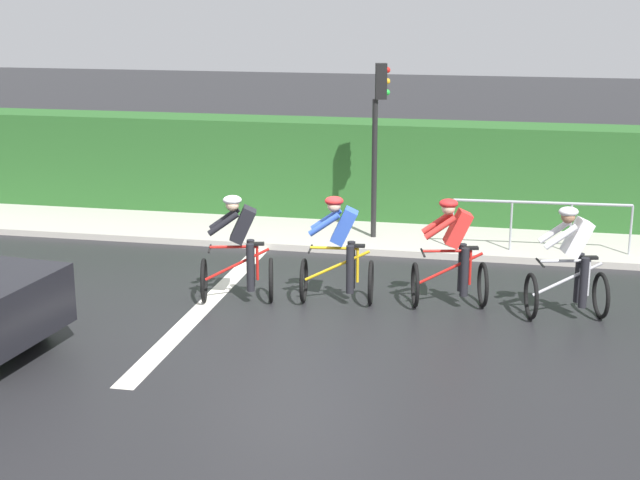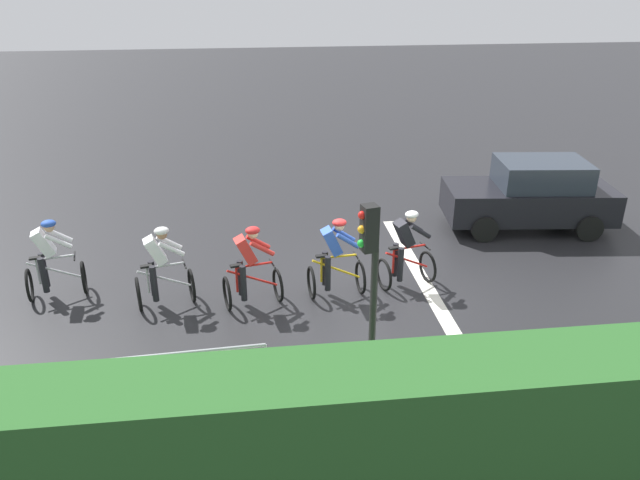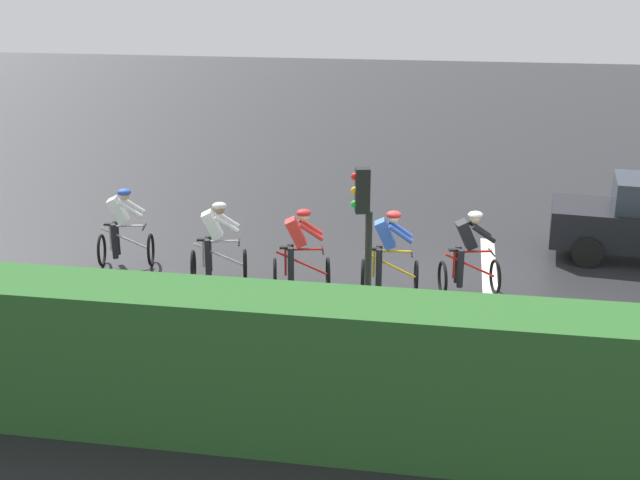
{
  "view_description": "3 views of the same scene",
  "coord_description": "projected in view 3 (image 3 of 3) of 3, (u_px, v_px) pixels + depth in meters",
  "views": [
    {
      "loc": [
        13.18,
        3.19,
        4.62
      ],
      "look_at": [
        0.35,
        0.54,
        1.12
      ],
      "focal_mm": 52.73,
      "sensor_mm": 36.0,
      "label": 1
    },
    {
      "loc": [
        -10.99,
        2.33,
        6.17
      ],
      "look_at": [
        0.73,
        0.91,
        0.83
      ],
      "focal_mm": 34.49,
      "sensor_mm": 36.0,
      "label": 2
    },
    {
      "loc": [
        -14.75,
        -0.49,
        6.03
      ],
      "look_at": [
        -0.18,
        2.04,
        1.01
      ],
      "focal_mm": 45.91,
      "sensor_mm": 36.0,
      "label": 3
    }
  ],
  "objects": [
    {
      "name": "traffic_light_near_crossing",
      "position": [
        364.0,
        244.0,
        11.67
      ],
      "size": [
        0.24,
        0.31,
        3.34
      ],
      "color": "black",
      "rests_on": "ground"
    },
    {
      "name": "cyclist_mid",
      "position": [
        299.0,
        253.0,
        15.57
      ],
      "size": [
        0.9,
        1.2,
        1.66
      ],
      "color": "black",
      "rests_on": "ground"
    },
    {
      "name": "ground_plane",
      "position": [
        426.0,
        293.0,
        15.78
      ],
      "size": [
        80.0,
        80.0,
        0.0
      ],
      "primitive_type": "plane",
      "color": "black"
    },
    {
      "name": "hedge_wall",
      "position": [
        254.0,
        367.0,
        10.67
      ],
      "size": [
        1.1,
        23.45,
        2.06
      ],
      "primitive_type": "cube",
      "color": "#265623",
      "rests_on": "ground"
    },
    {
      "name": "cyclist_second",
      "position": [
        216.0,
        245.0,
        16.02
      ],
      "size": [
        0.91,
        1.21,
        1.66
      ],
      "color": "black",
      "rests_on": "ground"
    },
    {
      "name": "stone_wall_low",
      "position": [
        261.0,
        403.0,
        11.17
      ],
      "size": [
        0.44,
        23.45,
        0.65
      ],
      "primitive_type": "cube",
      "color": "tan",
      "rests_on": "ground"
    },
    {
      "name": "pedestrian_railing_kerbside",
      "position": [
        180.0,
        312.0,
        12.99
      ],
      "size": [
        0.21,
        3.12,
        1.03
      ],
      "color": "#999EA3",
      "rests_on": "ground"
    },
    {
      "name": "cyclist_fourth",
      "position": [
        388.0,
        255.0,
        15.47
      ],
      "size": [
        0.78,
        1.14,
        1.66
      ],
      "color": "black",
      "rests_on": "ground"
    },
    {
      "name": "road_marking_stop_line",
      "position": [
        491.0,
        297.0,
        15.58
      ],
      "size": [
        7.0,
        0.3,
        0.01
      ],
      "primitive_type": "cube",
      "color": "silver",
      "rests_on": "ground"
    },
    {
      "name": "sidewalk_kerb",
      "position": [
        275.0,
        388.0,
        12.1
      ],
      "size": [
        2.8,
        23.45,
        0.12
      ],
      "primitive_type": "cube",
      "color": "#ADA89E",
      "rests_on": "ground"
    },
    {
      "name": "cyclist_lead",
      "position": [
        123.0,
        229.0,
        16.95
      ],
      "size": [
        0.9,
        1.2,
        1.66
      ],
      "color": "black",
      "rests_on": "ground"
    },
    {
      "name": "cyclist_trailing",
      "position": [
        468.0,
        255.0,
        15.45
      ],
      "size": [
        0.92,
        1.21,
        1.66
      ],
      "color": "black",
      "rests_on": "ground"
    }
  ]
}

